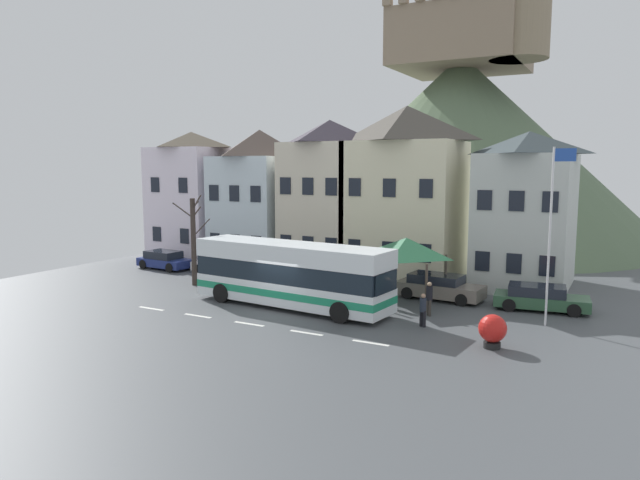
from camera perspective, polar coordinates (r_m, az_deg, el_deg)
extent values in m
cube|color=#4A4D51|center=(28.55, -4.34, -7.23)|extent=(40.00, 60.00, 0.06)
cube|color=silver|center=(30.48, -16.32, -6.51)|extent=(1.60, 0.20, 0.01)
cube|color=silver|center=(28.50, -11.98, -7.33)|extent=(1.60, 0.20, 0.01)
cube|color=silver|center=(26.72, -7.01, -8.21)|extent=(1.60, 0.20, 0.01)
cube|color=silver|center=(25.16, -1.35, -9.14)|extent=(1.60, 0.20, 0.01)
cube|color=silver|center=(23.88, 5.02, -10.08)|extent=(1.60, 0.20, 0.01)
cube|color=white|center=(46.05, -12.43, 3.58)|extent=(5.41, 5.16, 8.52)
pyramid|color=brown|center=(46.00, -12.60, 9.63)|extent=(5.41, 5.16, 1.21)
cube|color=black|center=(45.23, -15.81, 0.58)|extent=(0.80, 0.06, 1.10)
cube|color=black|center=(43.40, -13.24, 0.39)|extent=(0.80, 0.06, 1.10)
cube|color=black|center=(44.96, -15.97, 5.27)|extent=(0.80, 0.06, 1.10)
cube|color=black|center=(43.12, -13.38, 5.28)|extent=(0.80, 0.06, 1.10)
cube|color=silver|center=(42.92, -5.90, 2.97)|extent=(5.31, 6.30, 7.80)
pyramid|color=brown|center=(42.83, -5.98, 9.48)|extent=(5.31, 6.30, 1.94)
cube|color=black|center=(41.62, -10.34, -0.06)|extent=(0.80, 0.06, 1.10)
cube|color=black|center=(40.55, -8.38, -0.22)|extent=(0.80, 0.06, 1.10)
cube|color=black|center=(39.53, -6.32, -0.38)|extent=(0.80, 0.06, 1.10)
cube|color=black|center=(41.33, -10.44, 4.60)|extent=(0.80, 0.06, 1.10)
cube|color=black|center=(40.25, -8.47, 4.58)|extent=(0.80, 0.06, 1.10)
cube|color=black|center=(39.22, -6.39, 4.54)|extent=(0.80, 0.06, 1.10)
cube|color=beige|center=(39.79, 0.95, 3.29)|extent=(5.05, 6.01, 8.67)
pyramid|color=#37313C|center=(39.75, 0.96, 10.67)|extent=(5.05, 6.01, 1.55)
cube|color=black|center=(38.21, -3.40, -0.30)|extent=(0.80, 0.06, 1.10)
cube|color=black|center=(37.36, -1.20, -0.46)|extent=(0.80, 0.06, 1.10)
cube|color=black|center=(36.57, 1.10, -0.63)|extent=(0.80, 0.06, 1.10)
cube|color=black|center=(37.90, -3.44, 5.36)|extent=(0.80, 0.06, 1.10)
cube|color=black|center=(37.04, -1.22, 5.33)|extent=(0.80, 0.06, 1.10)
cube|color=black|center=(36.24, 1.11, 5.29)|extent=(0.80, 0.06, 1.10)
cube|color=beige|center=(37.35, 8.40, 2.95)|extent=(6.78, 5.57, 8.67)
pyramid|color=#48443C|center=(37.34, 8.56, 11.30)|extent=(6.78, 5.57, 2.21)
cube|color=black|center=(35.86, 3.40, -0.80)|extent=(0.80, 0.06, 1.10)
cube|color=black|center=(34.98, 6.76, -1.04)|extent=(0.80, 0.06, 1.10)
cube|color=black|center=(34.23, 10.28, -1.30)|extent=(0.80, 0.06, 1.10)
cube|color=black|center=(35.53, 3.45, 5.23)|extent=(0.80, 0.06, 1.10)
cube|color=black|center=(34.64, 6.85, 5.14)|extent=(0.80, 0.06, 1.10)
cube|color=black|center=(33.88, 10.42, 5.02)|extent=(0.80, 0.06, 1.10)
cube|color=silver|center=(36.21, 19.66, 1.79)|extent=(5.08, 6.83, 7.82)
pyramid|color=#343F43|center=(36.09, 19.97, 9.02)|extent=(5.08, 6.83, 1.31)
cube|color=black|center=(33.40, 15.73, -2.02)|extent=(0.80, 0.06, 1.10)
cube|color=black|center=(33.08, 18.59, -2.22)|extent=(0.80, 0.06, 1.10)
cube|color=black|center=(32.85, 21.50, -2.41)|extent=(0.80, 0.06, 1.10)
cube|color=black|center=(33.03, 15.94, 3.81)|extent=(0.80, 0.06, 1.10)
cube|color=black|center=(32.71, 18.83, 3.67)|extent=(0.80, 0.06, 1.10)
cube|color=black|center=(32.48, 21.78, 3.51)|extent=(0.80, 0.06, 1.10)
cone|color=#556B4E|center=(57.34, 13.54, 8.74)|extent=(36.88, 36.88, 17.50)
cube|color=gray|center=(58.46, 13.85, 18.47)|extent=(11.26, 11.26, 5.08)
cylinder|color=#85755D|center=(54.96, 19.20, 20.84)|extent=(4.93, 4.93, 8.48)
cube|color=gray|center=(55.56, 6.69, 22.44)|extent=(0.75, 0.70, 0.97)
cube|color=white|center=(29.40, -2.91, -5.08)|extent=(10.92, 3.38, 1.15)
cube|color=#1E8C60|center=(29.39, -2.91, -4.97)|extent=(10.95, 3.41, 0.36)
cube|color=#19232D|center=(29.19, -2.92, -3.05)|extent=(10.82, 3.34, 0.97)
cube|color=white|center=(29.04, -2.93, -1.23)|extent=(10.92, 3.38, 0.91)
cube|color=#19232D|center=(26.41, 6.57, -4.20)|extent=(0.24, 2.04, 0.93)
cylinder|color=black|center=(28.50, 4.46, -6.16)|extent=(1.02, 0.37, 1.00)
cylinder|color=black|center=(26.55, 2.00, -7.15)|extent=(1.02, 0.37, 1.00)
cylinder|color=black|center=(32.58, -6.88, -4.48)|extent=(1.02, 0.37, 1.00)
cylinder|color=black|center=(30.89, -9.69, -5.19)|extent=(1.02, 0.37, 1.00)
cylinder|color=#473D33|center=(32.92, 6.74, -3.11)|extent=(0.14, 0.14, 2.40)
cylinder|color=#473D33|center=(31.88, 12.28, -3.57)|extent=(0.14, 0.14, 2.40)
cylinder|color=#473D33|center=(29.93, 4.41, -4.14)|extent=(0.14, 0.14, 2.40)
cylinder|color=#473D33|center=(28.78, 10.44, -4.70)|extent=(0.14, 0.14, 2.40)
pyramid|color=#2A6B45|center=(30.55, 8.53, -0.71)|extent=(3.60, 3.60, 1.01)
cube|color=slate|center=(31.83, 11.75, -4.82)|extent=(4.72, 2.20, 0.69)
cube|color=#1E232D|center=(31.80, 11.40, -3.75)|extent=(2.88, 1.83, 0.48)
cylinder|color=black|center=(32.18, 14.83, -5.15)|extent=(0.65, 0.25, 0.64)
cylinder|color=black|center=(30.57, 13.79, -5.77)|extent=(0.65, 0.25, 0.64)
cylinder|color=black|center=(33.22, 9.86, -4.62)|extent=(0.65, 0.25, 0.64)
cylinder|color=black|center=(31.67, 8.61, -5.19)|extent=(0.65, 0.25, 0.64)
cube|color=#2E5538|center=(30.91, 21.00, -5.64)|extent=(4.66, 2.38, 0.56)
cube|color=#1E232D|center=(30.80, 20.63, -4.66)|extent=(2.86, 1.94, 0.50)
cylinder|color=black|center=(31.84, 23.66, -5.66)|extent=(0.66, 0.28, 0.64)
cylinder|color=black|center=(30.12, 23.80, -6.39)|extent=(0.66, 0.28, 0.64)
cylinder|color=black|center=(31.83, 18.34, -5.42)|extent=(0.66, 0.28, 0.64)
cylinder|color=black|center=(30.11, 18.16, -6.13)|extent=(0.66, 0.28, 0.64)
cube|color=silver|center=(39.06, -9.57, -2.61)|extent=(4.08, 1.83, 0.57)
cube|color=#1E232D|center=(39.10, -9.82, -1.84)|extent=(2.45, 1.60, 0.45)
cylinder|color=black|center=(38.96, -7.23, -2.81)|extent=(0.64, 0.21, 0.64)
cylinder|color=black|center=(37.60, -8.77, -3.20)|extent=(0.64, 0.21, 0.64)
cylinder|color=black|center=(40.57, -10.30, -2.46)|extent=(0.64, 0.21, 0.64)
cylinder|color=black|center=(39.27, -11.88, -2.82)|extent=(0.64, 0.21, 0.64)
cube|color=navy|center=(41.69, -15.00, -2.14)|extent=(4.06, 2.03, 0.55)
cube|color=#1E232D|center=(41.75, -15.21, -1.39)|extent=(2.47, 1.71, 0.51)
cylinder|color=black|center=(41.36, -12.91, -2.34)|extent=(0.65, 0.24, 0.64)
cylinder|color=black|center=(40.20, -14.61, -2.67)|extent=(0.65, 0.24, 0.64)
cylinder|color=black|center=(43.23, -15.36, -2.01)|extent=(0.65, 0.24, 0.64)
cylinder|color=black|center=(42.12, -17.05, -2.31)|extent=(0.65, 0.24, 0.64)
cylinder|color=black|center=(26.32, 10.25, -7.69)|extent=(0.15, 0.15, 0.74)
cylinder|color=black|center=(26.45, 9.96, -7.61)|extent=(0.15, 0.15, 0.74)
cylinder|color=#232B38|center=(26.23, 10.14, -6.33)|extent=(0.30, 0.30, 0.61)
sphere|color=#9E7A60|center=(26.14, 10.16, -5.45)|extent=(0.21, 0.21, 0.21)
cylinder|color=black|center=(29.71, 6.61, -5.84)|extent=(0.16, 0.16, 0.79)
cylinder|color=black|center=(29.50, 6.56, -5.94)|extent=(0.16, 0.16, 0.79)
cylinder|color=#232B38|center=(29.46, 6.61, -4.67)|extent=(0.36, 0.36, 0.60)
sphere|color=tan|center=(29.38, 6.62, -3.90)|extent=(0.21, 0.21, 0.21)
cylinder|color=#38332D|center=(28.39, 10.64, -6.52)|extent=(0.13, 0.13, 0.81)
cylinder|color=#38332D|center=(28.21, 10.78, -6.61)|extent=(0.13, 0.13, 0.81)
cylinder|color=black|center=(28.14, 10.74, -5.19)|extent=(0.31, 0.31, 0.68)
sphere|color=tan|center=(28.05, 10.76, -4.30)|extent=(0.20, 0.20, 0.20)
cube|color=#33473D|center=(32.48, 11.35, -4.70)|extent=(1.61, 0.45, 0.08)
cube|color=#33473D|center=(32.64, 11.48, -4.25)|extent=(1.61, 0.06, 0.40)
cube|color=#2D2D33|center=(32.73, 10.12, -4.98)|extent=(0.08, 0.36, 0.45)
cube|color=#2D2D33|center=(32.33, 12.57, -5.20)|extent=(0.08, 0.36, 0.45)
cylinder|color=silver|center=(27.41, 21.72, 0.19)|extent=(0.10, 0.10, 7.96)
cube|color=#264CA5|center=(27.19, 23.04, 7.74)|extent=(0.90, 0.03, 0.56)
cylinder|color=black|center=(24.10, 16.62, -9.90)|extent=(0.66, 0.66, 0.25)
sphere|color=red|center=(23.91, 16.68, -8.35)|extent=(1.10, 1.10, 1.10)
cylinder|color=#382D28|center=(35.27, -12.38, -0.21)|extent=(0.30, 0.30, 5.23)
cylinder|color=#382D28|center=(35.56, -12.08, 2.72)|extent=(0.35, 1.08, 0.60)
cylinder|color=#382D28|center=(34.66, -12.20, 3.42)|extent=(0.82, 0.45, 0.46)
cylinder|color=#382D28|center=(35.30, -11.61, 1.21)|extent=(0.67, 0.90, 1.05)
cylinder|color=#382D28|center=(35.27, -13.40, 2.87)|extent=(1.18, 0.55, 0.93)
cylinder|color=#382D28|center=(34.76, -12.08, 3.64)|extent=(0.82, 0.21, 0.94)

